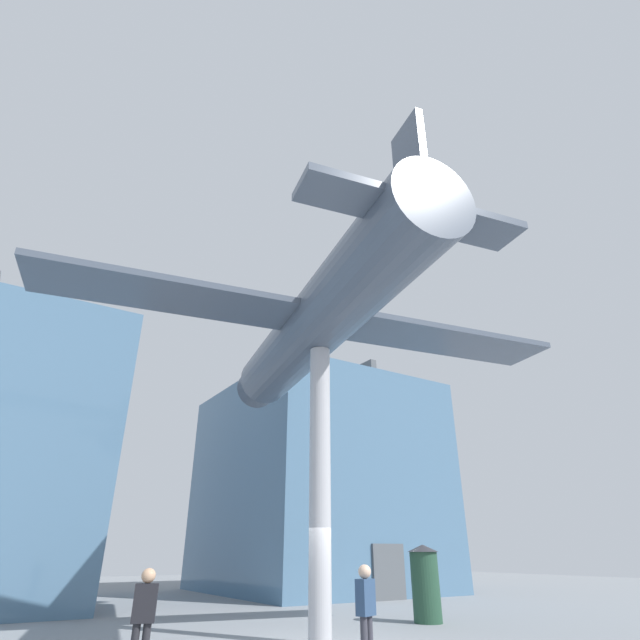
{
  "coord_description": "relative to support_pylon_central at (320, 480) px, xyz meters",
  "views": [
    {
      "loc": [
        -7.33,
        -11.48,
        1.94
      ],
      "look_at": [
        0.0,
        0.0,
        8.3
      ],
      "focal_mm": 28.0,
      "sensor_mm": 36.0,
      "label": 1
    }
  ],
  "objects": [
    {
      "name": "support_pylon_central",
      "position": [
        0.0,
        0.0,
        0.0
      ],
      "size": [
        0.56,
        0.56,
        7.32
      ],
      "color": "#B7B7BC",
      "rests_on": "ground_plane"
    },
    {
      "name": "visitor_person",
      "position": [
        -0.58,
        -2.56,
        -2.67
      ],
      "size": [
        0.45,
        0.34,
        1.72
      ],
      "rotation": [
        0.0,
        0.0,
        0.34
      ],
      "color": "#383842",
      "rests_on": "ground_plane"
    },
    {
      "name": "suspended_airplane",
      "position": [
        0.06,
        0.3,
        4.65
      ],
      "size": [
        16.05,
        14.1,
        3.56
      ],
      "rotation": [
        0.0,
        0.0,
        -0.2
      ],
      "color": "#4C5666",
      "rests_on": "support_pylon_central"
    },
    {
      "name": "info_kiosk",
      "position": [
        4.83,
        1.48,
        -2.55
      ],
      "size": [
        0.99,
        0.99,
        2.17
      ],
      "color": "#234733",
      "rests_on": "ground_plane"
    },
    {
      "name": "visitor_second",
      "position": [
        -4.46,
        -1.15,
        -2.69
      ],
      "size": [
        0.45,
        0.34,
        1.68
      ],
      "rotation": [
        0.0,
        0.0,
        5.95
      ],
      "color": "#232328",
      "rests_on": "ground_plane"
    },
    {
      "name": "glass_pavilion_right",
      "position": [
        8.9,
        14.35,
        1.79
      ],
      "size": [
        10.86,
        12.46,
        11.48
      ],
      "color": "slate",
      "rests_on": "ground_plane"
    }
  ]
}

